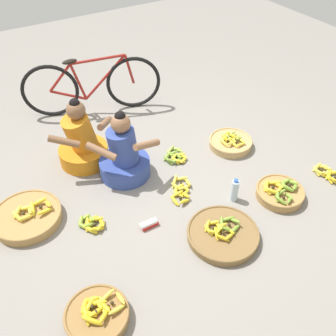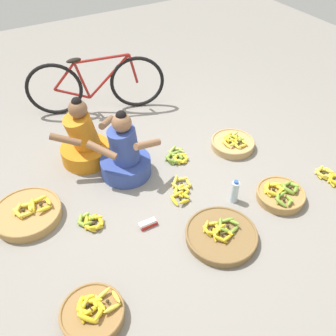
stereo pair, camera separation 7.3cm
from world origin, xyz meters
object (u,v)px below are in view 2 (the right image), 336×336
(banana_basket_near_vendor, at_px, (281,195))
(banana_basket_back_right, at_px, (93,313))
(vendor_woman_front, at_px, (125,155))
(loose_bananas_front_right, at_px, (91,222))
(water_bottle, at_px, (235,192))
(vendor_woman_behind, at_px, (84,141))
(loose_bananas_back_left, at_px, (177,157))
(banana_basket_near_bicycle, at_px, (221,235))
(loose_bananas_mid_left, at_px, (332,177))
(loose_bananas_mid_right, at_px, (181,190))
(banana_basket_back_center, at_px, (28,213))
(packet_carton_stack, at_px, (148,224))
(banana_basket_front_left, at_px, (233,143))
(bicycle_leaning, at_px, (96,85))

(banana_basket_near_vendor, xyz_separation_m, banana_basket_back_right, (-2.01, -0.24, 0.00))
(vendor_woman_front, distance_m, loose_bananas_front_right, 0.78)
(banana_basket_near_vendor, xyz_separation_m, water_bottle, (-0.40, 0.21, 0.06))
(vendor_woman_behind, relative_size, banana_basket_back_right, 1.64)
(loose_bananas_back_left, bearing_deg, vendor_woman_front, 174.06)
(banana_basket_near_bicycle, bearing_deg, loose_bananas_front_right, 142.39)
(banana_basket_near_vendor, xyz_separation_m, loose_bananas_mid_left, (0.65, -0.05, -0.03))
(loose_bananas_back_left, bearing_deg, banana_basket_back_right, -139.21)
(banana_basket_back_right, relative_size, loose_bananas_front_right, 1.76)
(water_bottle, bearing_deg, loose_bananas_mid_right, 137.82)
(vendor_woman_front, bearing_deg, banana_basket_back_center, -173.81)
(loose_bananas_front_right, xyz_separation_m, packet_carton_stack, (0.44, -0.28, -0.00))
(vendor_woman_front, height_order, banana_basket_near_bicycle, vendor_woman_front)
(loose_bananas_mid_left, bearing_deg, banana_basket_back_right, -175.96)
(vendor_woman_front, distance_m, banana_basket_near_bicycle, 1.26)
(banana_basket_back_right, bearing_deg, water_bottle, 15.46)
(vendor_woman_behind, height_order, banana_basket_back_right, vendor_woman_behind)
(banana_basket_near_bicycle, xyz_separation_m, loose_bananas_front_right, (-0.93, 0.72, -0.01))
(loose_bananas_mid_right, xyz_separation_m, packet_carton_stack, (-0.48, -0.22, 0.00))
(banana_basket_back_center, xyz_separation_m, water_bottle, (1.78, -0.76, 0.06))
(banana_basket_near_vendor, bearing_deg, banana_basket_front_left, 83.85)
(vendor_woman_front, height_order, banana_basket_front_left, vendor_woman_front)
(banana_basket_near_bicycle, xyz_separation_m, loose_bananas_mid_right, (-0.01, 0.66, -0.02))
(loose_bananas_mid_right, bearing_deg, loose_bananas_mid_left, -22.79)
(banana_basket_front_left, distance_m, loose_bananas_mid_left, 1.09)
(banana_basket_back_center, height_order, loose_bananas_back_left, banana_basket_back_center)
(banana_basket_back_center, bearing_deg, banana_basket_near_vendor, -23.97)
(loose_bananas_mid_right, distance_m, loose_bananas_mid_left, 1.56)
(vendor_woman_front, bearing_deg, vendor_woman_behind, 124.08)
(bicycle_leaning, xyz_separation_m, water_bottle, (0.52, -2.18, -0.24))
(vendor_woman_behind, relative_size, loose_bananas_mid_right, 2.05)
(vendor_woman_behind, bearing_deg, banana_basket_near_vendor, -46.64)
(loose_bananas_mid_left, bearing_deg, bicycle_leaning, 122.88)
(banana_basket_near_vendor, bearing_deg, banana_basket_back_center, 156.03)
(loose_bananas_front_right, xyz_separation_m, water_bottle, (1.30, -0.40, 0.09))
(loose_bananas_mid_left, bearing_deg, banana_basket_near_bicycle, -177.63)
(banana_basket_back_center, bearing_deg, loose_bananas_front_right, -37.58)
(loose_bananas_front_right, height_order, loose_bananas_back_left, same)
(loose_bananas_back_left, relative_size, packet_carton_stack, 1.85)
(banana_basket_near_bicycle, relative_size, loose_bananas_back_left, 2.00)
(loose_bananas_mid_left, bearing_deg, packet_carton_stack, 168.81)
(bicycle_leaning, bearing_deg, vendor_woman_front, -99.39)
(vendor_woman_behind, height_order, packet_carton_stack, vendor_woman_behind)
(vendor_woman_front, bearing_deg, banana_basket_near_bicycle, -73.43)
(packet_carton_stack, bearing_deg, loose_bananas_back_left, 43.98)
(bicycle_leaning, relative_size, packet_carton_stack, 9.49)
(water_bottle, height_order, packet_carton_stack, water_bottle)
(loose_bananas_front_right, distance_m, loose_bananas_mid_left, 2.45)
(banana_basket_near_vendor, bearing_deg, vendor_woman_behind, 133.36)
(banana_basket_near_bicycle, distance_m, loose_bananas_front_right, 1.17)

